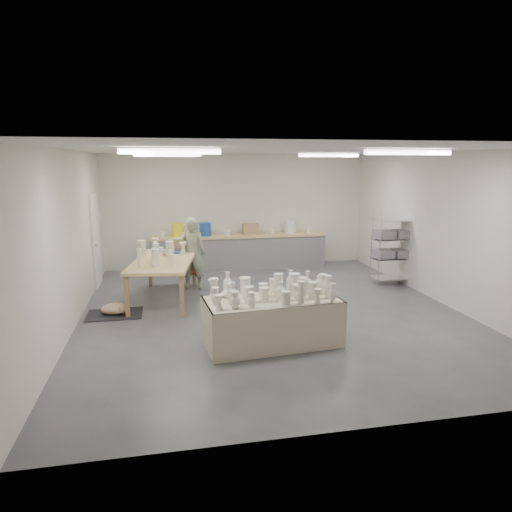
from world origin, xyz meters
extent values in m
plane|color=#424449|center=(0.00, 0.00, 0.00)|extent=(8.00, 8.00, 0.00)
cube|color=white|center=(0.00, 0.00, 2.99)|extent=(7.00, 8.00, 0.02)
cube|color=silver|center=(0.00, 4.00, 1.50)|extent=(7.00, 0.02, 3.00)
cube|color=silver|center=(0.00, -4.00, 1.50)|extent=(7.00, 0.02, 3.00)
cube|color=silver|center=(-3.50, 0.00, 1.50)|extent=(0.02, 8.00, 3.00)
cube|color=silver|center=(3.50, 0.00, 1.50)|extent=(0.02, 8.00, 3.00)
cube|color=white|center=(-3.47, 2.60, 1.05)|extent=(0.05, 0.90, 2.10)
cube|color=white|center=(-1.80, -1.50, 2.94)|extent=(1.40, 0.12, 0.08)
cube|color=white|center=(1.80, -1.50, 2.94)|extent=(1.40, 0.12, 0.08)
cube|color=white|center=(-1.80, 2.00, 2.94)|extent=(1.40, 0.12, 0.08)
cube|color=white|center=(1.80, 2.00, 2.94)|extent=(1.40, 0.12, 0.08)
cube|color=tan|center=(0.00, 3.68, 0.87)|extent=(4.60, 0.60, 0.06)
cube|color=slate|center=(0.00, 3.68, 0.42)|extent=(4.60, 0.55, 0.84)
cylinder|color=yellow|center=(-1.60, 3.68, 1.07)|extent=(0.30, 0.30, 0.34)
cylinder|color=#1C449C|center=(-0.90, 3.68, 1.07)|extent=(0.30, 0.30, 0.34)
cylinder|color=white|center=(1.40, 3.68, 1.07)|extent=(0.30, 0.30, 0.34)
cube|color=#9A694A|center=(0.30, 3.68, 1.04)|extent=(0.40, 0.30, 0.28)
cylinder|color=white|center=(-2.00, 3.68, 0.97)|extent=(0.10, 0.10, 0.14)
cylinder|color=white|center=(-0.30, 3.68, 0.97)|extent=(0.10, 0.10, 0.14)
cylinder|color=white|center=(0.90, 3.68, 0.97)|extent=(0.10, 0.10, 0.14)
cylinder|color=white|center=(1.90, 3.68, 0.97)|extent=(0.10, 0.10, 0.14)
cylinder|color=silver|center=(2.78, 1.18, 0.90)|extent=(0.02, 0.02, 1.80)
cylinder|color=silver|center=(3.62, 1.18, 0.90)|extent=(0.02, 0.02, 1.80)
cylinder|color=silver|center=(2.78, 1.62, 0.90)|extent=(0.02, 0.02, 1.80)
cylinder|color=silver|center=(3.62, 1.62, 0.90)|extent=(0.02, 0.02, 1.80)
cube|color=silver|center=(3.20, 1.40, 0.15)|extent=(0.88, 0.48, 0.02)
cube|color=silver|center=(3.20, 1.40, 0.60)|extent=(0.88, 0.48, 0.02)
cube|color=silver|center=(3.20, 1.40, 1.05)|extent=(0.88, 0.48, 0.02)
cube|color=silver|center=(3.20, 1.40, 1.50)|extent=(0.88, 0.48, 0.02)
cube|color=slate|center=(2.98, 1.40, 0.72)|extent=(0.38, 0.42, 0.18)
cube|color=slate|center=(3.42, 1.40, 0.72)|extent=(0.38, 0.42, 0.18)
cube|color=slate|center=(2.98, 1.40, 1.17)|extent=(0.38, 0.42, 0.18)
cube|color=slate|center=(3.42, 1.40, 1.17)|extent=(0.38, 0.42, 0.18)
cube|color=olive|center=(-0.34, -1.53, 0.31)|extent=(1.90, 0.99, 0.62)
cube|color=beige|center=(-0.34, -1.53, 0.71)|extent=(2.15, 1.16, 0.03)
cube|color=beige|center=(-0.34, -2.00, 0.36)|extent=(2.07, 0.21, 0.72)
cube|color=beige|center=(-0.34, -1.06, 0.36)|extent=(2.07, 0.21, 0.72)
cube|color=tan|center=(-1.98, 1.12, 0.82)|extent=(1.50, 2.42, 0.06)
cube|color=olive|center=(-2.47, 0.06, 0.39)|extent=(0.08, 0.08, 0.79)
cube|color=olive|center=(-1.48, 0.06, 0.39)|extent=(0.08, 0.08, 0.79)
cube|color=olive|center=(-2.47, 2.19, 0.39)|extent=(0.08, 0.08, 0.79)
cube|color=olive|center=(-1.48, 2.19, 0.39)|extent=(0.08, 0.08, 0.79)
ellipsoid|color=silver|center=(-1.88, 1.64, 0.90)|extent=(0.26, 0.26, 0.12)
cylinder|color=#1C449C|center=(-1.65, 1.78, 0.86)|extent=(0.26, 0.26, 0.03)
cylinder|color=white|center=(-2.03, 1.87, 0.91)|extent=(0.11, 0.11, 0.12)
cube|color=#9A694A|center=(-1.58, 2.03, 0.99)|extent=(0.32, 0.26, 0.28)
cube|color=black|center=(-2.90, 0.37, 0.01)|extent=(1.00, 0.70, 0.02)
ellipsoid|color=white|center=(-2.90, 0.37, 0.12)|extent=(0.55, 0.43, 0.20)
sphere|color=white|center=(-2.74, 0.26, 0.14)|extent=(0.17, 0.17, 0.17)
imported|color=gray|center=(-1.35, 1.87, 0.81)|extent=(0.65, 0.49, 1.61)
cylinder|color=red|center=(-1.35, 2.14, 0.33)|extent=(0.40, 0.40, 0.04)
cylinder|color=silver|center=(-1.20, 2.13, 0.16)|extent=(0.02, 0.02, 0.31)
cylinder|color=silver|center=(-1.41, 2.28, 0.16)|extent=(0.02, 0.02, 0.31)
cylinder|color=silver|center=(-1.44, 2.02, 0.16)|extent=(0.02, 0.02, 0.31)
camera|label=1|loc=(-1.90, -8.08, 2.81)|focal=32.00mm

